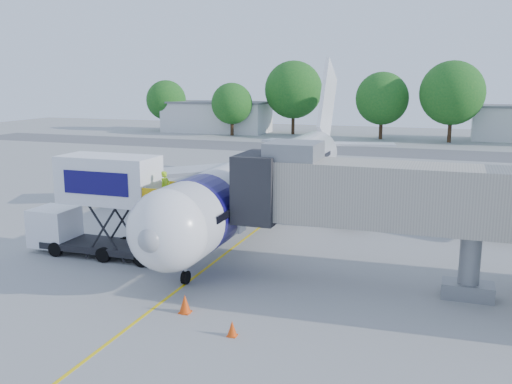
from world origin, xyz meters
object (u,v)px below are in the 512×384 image
(ground_tug, at_px, (125,337))
(catering_hiloader, at_px, (100,206))
(jet_bridge, at_px, (368,195))
(aircraft, at_px, (273,176))

(ground_tug, bearing_deg, catering_hiloader, 103.43)
(jet_bridge, bearing_deg, aircraft, 125.70)
(catering_hiloader, bearing_deg, jet_bridge, 0.01)
(aircraft, height_order, jet_bridge, aircraft)
(jet_bridge, bearing_deg, ground_tug, -125.38)
(aircraft, height_order, ground_tug, aircraft)
(jet_bridge, distance_m, catering_hiloader, 14.35)
(catering_hiloader, xyz_separation_m, ground_tug, (7.43, -9.62, -2.03))
(jet_bridge, distance_m, ground_tug, 12.34)
(ground_tug, bearing_deg, jet_bridge, 30.37)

